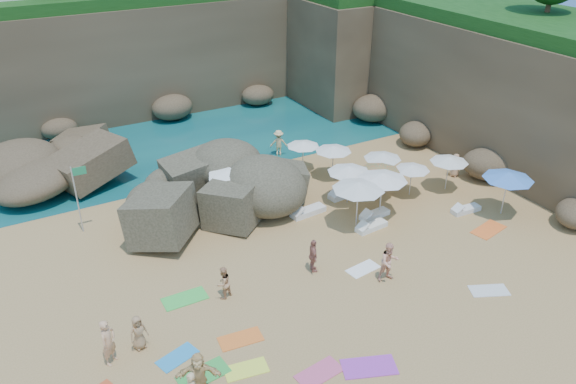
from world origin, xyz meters
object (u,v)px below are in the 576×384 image
parasol_2 (303,144)px  person_stand_1 (223,283)px  rock_outcrop (215,200)px  person_stand_4 (455,165)px  parasol_1 (333,148)px  person_stand_0 (108,342)px  lounger_0 (344,194)px  person_stand_3 (313,256)px  person_stand_5 (157,201)px  parasol_0 (232,172)px  flag_pole (78,191)px  person_stand_2 (279,143)px

parasol_2 → person_stand_1: 12.80m
rock_outcrop → person_stand_4: (13.61, -4.27, 0.72)m
parasol_1 → person_stand_0: bearing=-150.4°
rock_outcrop → lounger_0: size_ratio=4.31×
person_stand_0 → person_stand_3: person_stand_0 is taller
person_stand_3 → person_stand_5: bearing=46.8°
lounger_0 → person_stand_5: (-9.74, 2.99, 0.75)m
lounger_0 → person_stand_3: (-5.19, -5.11, 0.66)m
rock_outcrop → parasol_0: 2.77m
parasol_2 → flag_pole: bearing=-176.7°
person_stand_0 → person_stand_1: (5.02, 1.40, -0.19)m
person_stand_0 → person_stand_5: person_stand_0 is taller
lounger_0 → person_stand_3: person_stand_3 is taller
flag_pole → person_stand_2: flag_pole is taller
person_stand_4 → rock_outcrop: bearing=-138.6°
parasol_1 → person_stand_1: 12.47m
person_stand_0 → person_stand_2: bearing=0.4°
lounger_0 → person_stand_1: (-9.41, -4.87, 0.59)m
person_stand_0 → person_stand_5: bearing=20.5°
parasol_2 → person_stand_4: parasol_2 is taller
person_stand_2 → person_stand_4: person_stand_2 is taller
parasol_2 → parasol_1: bearing=-60.0°
person_stand_1 → person_stand_5: person_stand_5 is taller
person_stand_5 → person_stand_4: bearing=-40.7°
flag_pole → person_stand_3: bearing=-45.8°
parasol_2 → person_stand_3: (-4.90, -9.18, -0.91)m
lounger_0 → person_stand_4: 7.25m
person_stand_1 → parasol_1: bearing=-167.4°
flag_pole → parasol_1: bearing=-4.1°
flag_pole → person_stand_5: size_ratio=2.01×
parasol_1 → parasol_2: (-1.01, 1.74, -0.14)m
parasol_0 → parasol_2: size_ratio=1.31×
person_stand_2 → rock_outcrop: bearing=54.2°
lounger_0 → person_stand_0: size_ratio=1.01×
lounger_0 → person_stand_5: size_ratio=1.06×
parasol_0 → rock_outcrop: bearing=107.6°
person_stand_0 → person_stand_2: size_ratio=1.10×
person_stand_0 → lounger_0: bearing=-19.2°
flag_pole → person_stand_1: 9.23m
rock_outcrop → person_stand_4: 14.29m
parasol_2 → rock_outcrop: bearing=-171.6°
person_stand_3 → person_stand_2: bearing=-4.0°
flag_pole → person_stand_4: bearing=-12.2°
parasol_1 → person_stand_4: parasol_1 is taller
flag_pole → rock_outcrop: bearing=-1.4°
parasol_0 → person_stand_3: parasol_0 is taller
parasol_0 → person_stand_0: (-8.43, -7.90, -1.33)m
flag_pole → person_stand_2: bearing=14.8°
person_stand_2 → parasol_1: bearing=129.2°
parasol_0 → person_stand_5: 4.22m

